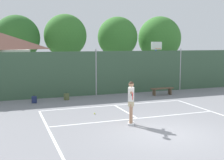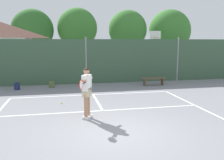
{
  "view_description": "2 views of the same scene",
  "coord_description": "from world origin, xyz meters",
  "px_view_note": "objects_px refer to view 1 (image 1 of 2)",
  "views": [
    {
      "loc": [
        -5.59,
        -9.37,
        3.43
      ],
      "look_at": [
        -0.2,
        5.37,
        1.45
      ],
      "focal_mm": 46.67,
      "sensor_mm": 36.0,
      "label": 1
    },
    {
      "loc": [
        -1.56,
        -6.86,
        2.78
      ],
      "look_at": [
        0.55,
        3.29,
        1.11
      ],
      "focal_mm": 38.79,
      "sensor_mm": 36.0,
      "label": 2
    }
  ],
  "objects_px": {
    "tennis_player": "(131,99)",
    "backpack_navy": "(34,100)",
    "backpack_olive": "(67,97)",
    "courtside_bench": "(162,90)",
    "basketball_hoop": "(156,58)",
    "tennis_ball": "(95,114)"
  },
  "relations": [
    {
      "from": "tennis_player",
      "to": "courtside_bench",
      "type": "distance_m",
      "value": 7.64
    },
    {
      "from": "backpack_olive",
      "to": "backpack_navy",
      "type": "bearing_deg",
      "value": -171.85
    },
    {
      "from": "backpack_navy",
      "to": "tennis_player",
      "type": "bearing_deg",
      "value": -60.57
    },
    {
      "from": "backpack_olive",
      "to": "courtside_bench",
      "type": "distance_m",
      "value": 6.36
    },
    {
      "from": "tennis_ball",
      "to": "backpack_olive",
      "type": "xyz_separation_m",
      "value": [
        -0.58,
        4.03,
        0.16
      ]
    },
    {
      "from": "tennis_player",
      "to": "backpack_navy",
      "type": "height_order",
      "value": "tennis_player"
    },
    {
      "from": "courtside_bench",
      "to": "tennis_player",
      "type": "bearing_deg",
      "value": -129.61
    },
    {
      "from": "tennis_ball",
      "to": "backpack_navy",
      "type": "xyz_separation_m",
      "value": [
        -2.51,
        3.75,
        0.16
      ]
    },
    {
      "from": "tennis_player",
      "to": "backpack_navy",
      "type": "xyz_separation_m",
      "value": [
        -3.42,
        6.07,
        -0.92
      ]
    },
    {
      "from": "tennis_ball",
      "to": "courtside_bench",
      "type": "relative_size",
      "value": 0.04
    },
    {
      "from": "tennis_ball",
      "to": "backpack_navy",
      "type": "bearing_deg",
      "value": 123.82
    },
    {
      "from": "basketball_hoop",
      "to": "backpack_olive",
      "type": "relative_size",
      "value": 7.67
    },
    {
      "from": "courtside_bench",
      "to": "backpack_navy",
      "type": "bearing_deg",
      "value": 178.56
    },
    {
      "from": "basketball_hoop",
      "to": "backpack_navy",
      "type": "bearing_deg",
      "value": -162.18
    },
    {
      "from": "basketball_hoop",
      "to": "courtside_bench",
      "type": "distance_m",
      "value": 4.03
    },
    {
      "from": "backpack_navy",
      "to": "courtside_bench",
      "type": "distance_m",
      "value": 8.28
    },
    {
      "from": "basketball_hoop",
      "to": "backpack_navy",
      "type": "height_order",
      "value": "basketball_hoop"
    },
    {
      "from": "tennis_player",
      "to": "backpack_navy",
      "type": "distance_m",
      "value": 7.03
    },
    {
      "from": "basketball_hoop",
      "to": "courtside_bench",
      "type": "height_order",
      "value": "basketball_hoop"
    },
    {
      "from": "basketball_hoop",
      "to": "backpack_olive",
      "type": "height_order",
      "value": "basketball_hoop"
    },
    {
      "from": "backpack_olive",
      "to": "basketball_hoop",
      "type": "bearing_deg",
      "value": 20.13
    },
    {
      "from": "basketball_hoop",
      "to": "backpack_navy",
      "type": "relative_size",
      "value": 7.67
    }
  ]
}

